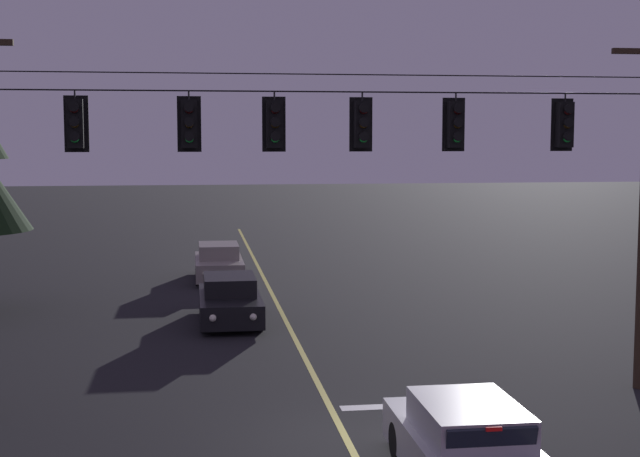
% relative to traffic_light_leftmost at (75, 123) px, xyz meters
% --- Properties ---
extents(ground_plane, '(180.00, 180.00, 0.00)m').
position_rel_traffic_light_leftmost_xyz_m(ground_plane, '(5.00, -2.80, -5.80)').
color(ground_plane, black).
extents(lane_centre_stripe, '(0.14, 60.00, 0.01)m').
position_rel_traffic_light_leftmost_xyz_m(lane_centre_stripe, '(5.00, 6.02, -5.80)').
color(lane_centre_stripe, '#D1C64C').
rests_on(lane_centre_stripe, ground).
extents(stop_bar_paint, '(3.40, 0.36, 0.01)m').
position_rel_traffic_light_leftmost_xyz_m(stop_bar_paint, '(6.90, -0.58, -5.80)').
color(stop_bar_paint, silver).
rests_on(stop_bar_paint, ground).
extents(signal_span_assembly, '(15.87, 0.32, 7.86)m').
position_rel_traffic_light_leftmost_xyz_m(signal_span_assembly, '(5.00, 0.02, -1.73)').
color(signal_span_assembly, '#38281C').
rests_on(signal_span_assembly, ground).
extents(traffic_light_leftmost, '(0.48, 0.41, 1.22)m').
position_rel_traffic_light_leftmost_xyz_m(traffic_light_leftmost, '(0.00, 0.00, 0.00)').
color(traffic_light_leftmost, black).
extents(traffic_light_left_inner, '(0.48, 0.41, 1.22)m').
position_rel_traffic_light_leftmost_xyz_m(traffic_light_left_inner, '(2.22, 0.00, 0.00)').
color(traffic_light_left_inner, black).
extents(traffic_light_centre, '(0.48, 0.41, 1.22)m').
position_rel_traffic_light_leftmost_xyz_m(traffic_light_centre, '(3.93, 0.00, 0.00)').
color(traffic_light_centre, black).
extents(traffic_light_right_inner, '(0.48, 0.41, 1.22)m').
position_rel_traffic_light_leftmost_xyz_m(traffic_light_right_inner, '(5.74, 0.00, 0.00)').
color(traffic_light_right_inner, black).
extents(traffic_light_rightmost, '(0.48, 0.41, 1.22)m').
position_rel_traffic_light_leftmost_xyz_m(traffic_light_rightmost, '(7.72, 0.00, 0.00)').
color(traffic_light_rightmost, black).
extents(traffic_light_far_right, '(0.48, 0.41, 1.22)m').
position_rel_traffic_light_leftmost_xyz_m(traffic_light_far_right, '(10.11, 0.00, 0.00)').
color(traffic_light_far_right, black).
extents(car_waiting_near_lane, '(1.80, 4.33, 1.39)m').
position_rel_traffic_light_leftmost_xyz_m(car_waiting_near_lane, '(6.52, -4.94, -5.15)').
color(car_waiting_near_lane, '#A5A5AD').
rests_on(car_waiting_near_lane, ground).
extents(car_oncoming_lead, '(1.80, 4.42, 1.39)m').
position_rel_traffic_light_leftmost_xyz_m(car_oncoming_lead, '(3.33, 8.52, -5.15)').
color(car_oncoming_lead, black).
rests_on(car_oncoming_lead, ground).
extents(car_oncoming_trailing, '(1.80, 4.42, 1.39)m').
position_rel_traffic_light_leftmost_xyz_m(car_oncoming_trailing, '(3.24, 16.75, -5.15)').
color(car_oncoming_trailing, gray).
rests_on(car_oncoming_trailing, ground).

